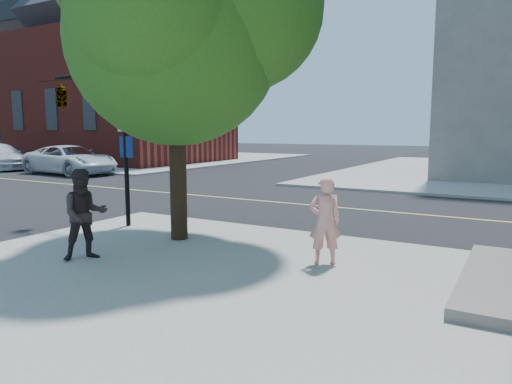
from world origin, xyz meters
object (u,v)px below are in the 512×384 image
Objects in this scene: man_on_phone at (325,221)px; pedestrian at (85,214)px; signal_pole at (71,98)px; car_a at (70,160)px; street_tree at (180,12)px.

pedestrian is (-4.18, -2.02, 0.06)m from man_on_phone.
signal_pole reaches higher than car_a.
signal_pole is at bearing -124.80° from car_a.
street_tree is (0.60, 2.30, 4.19)m from pedestrian.
pedestrian is 0.29× the size of car_a.
car_a is at bearing 83.51° from pedestrian.
car_a is (-12.46, 9.78, -2.66)m from signal_pole.
pedestrian is at bearing -104.72° from street_tree.
man_on_phone is 0.21× the size of street_tree.
man_on_phone is 4.64m from pedestrian.
car_a is at bearing 121.87° from signal_pole.
pedestrian is 5.25m from signal_pole.
pedestrian is at bearing -124.54° from car_a.
signal_pole is at bearing 84.38° from pedestrian.
signal_pole is 16.06m from car_a.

